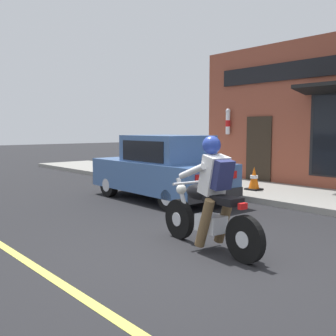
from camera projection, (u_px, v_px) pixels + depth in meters
name	position (u px, v px, depth m)	size (l,w,h in m)	color
ground_plane	(199.00, 258.00, 5.24)	(80.00, 80.00, 0.00)	black
sidewalk_curb	(249.00, 189.00, 10.79)	(2.60, 22.00, 0.14)	gray
motorcycle_with_rider	(210.00, 203.00, 5.53)	(0.61, 2.02, 1.62)	black
car_hatchback	(162.00, 169.00, 9.45)	(1.74, 3.82, 1.57)	black
traffic_cone	(254.00, 179.00, 10.20)	(0.36, 0.36, 0.60)	black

